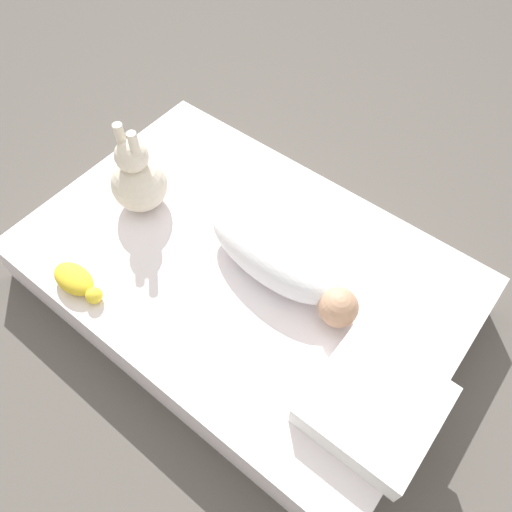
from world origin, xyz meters
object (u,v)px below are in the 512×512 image
at_px(pillow, 374,405).
at_px(turtle_plush, 77,281).
at_px(swaddled_baby, 277,260).
at_px(bunny_plush, 138,179).

bearing_deg(pillow, turtle_plush, -165.96).
bearing_deg(turtle_plush, swaddled_baby, 42.71).
distance_m(swaddled_baby, bunny_plush, 0.56).
height_order(swaddled_baby, turtle_plush, swaddled_baby).
height_order(bunny_plush, turtle_plush, bunny_plush).
height_order(swaddled_baby, bunny_plush, bunny_plush).
relative_size(pillow, bunny_plush, 0.96).
distance_m(bunny_plush, turtle_plush, 0.40).
relative_size(swaddled_baby, pillow, 1.75).
relative_size(bunny_plush, turtle_plush, 1.74).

